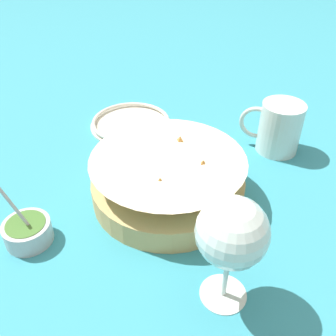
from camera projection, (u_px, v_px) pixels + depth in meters
ground_plane at (177, 201)px, 0.64m from camera, size 4.00×4.00×0.00m
food_basket at (168, 180)px, 0.63m from camera, size 0.26×0.26×0.09m
sauce_cup at (27, 231)px, 0.56m from camera, size 0.08×0.07×0.12m
wine_glass at (232, 235)px, 0.43m from camera, size 0.09×0.09×0.16m
beer_mug at (279, 129)px, 0.74m from camera, size 0.12×0.08×0.10m
side_plate at (131, 123)px, 0.84m from camera, size 0.18×0.18×0.01m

